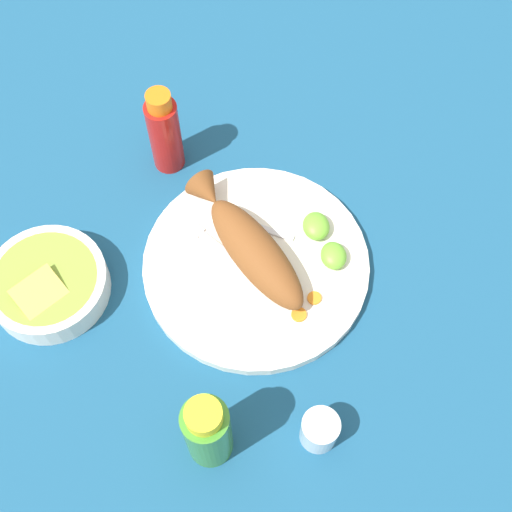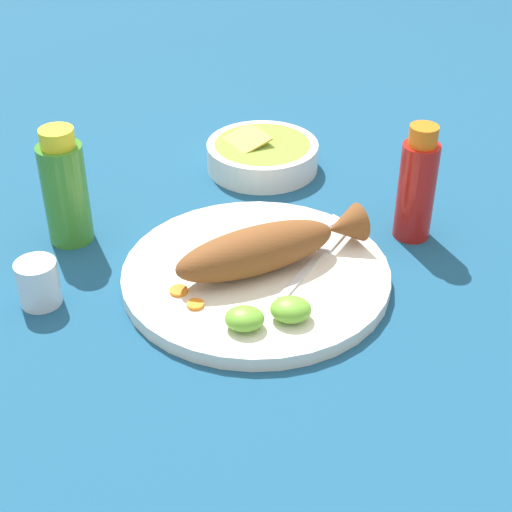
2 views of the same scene
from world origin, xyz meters
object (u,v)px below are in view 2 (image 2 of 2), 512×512
Objects in this scene: main_plate at (256,275)px; salt_cup at (39,285)px; fork_far at (320,254)px; guacamole_bowl at (260,154)px; hot_sauce_bottle_red at (417,186)px; fried_fish at (268,247)px; hot_sauce_bottle_green at (65,189)px; fork_near at (296,238)px.

main_plate is 0.26m from salt_cup.
guacamole_bowl is (0.08, -0.27, 0.00)m from fork_far.
hot_sauce_bottle_red is 0.29m from guacamole_bowl.
fork_far is 0.99× the size of guacamole_bowl.
hot_sauce_bottle_red reaches higher than fried_fish.
salt_cup is (0.00, 0.14, -0.05)m from hot_sauce_bottle_green.
main_plate is 0.28m from hot_sauce_bottle_green.
fork_far is at bearing 170.17° from hot_sauce_bottle_green.
guacamole_bowl is at bearing 60.01° from fork_near.
hot_sauce_bottle_red is at bearing -179.19° from fried_fish.
hot_sauce_bottle_green is (0.33, -0.06, 0.06)m from fork_far.
fried_fish is 1.56× the size of hot_sauce_bottle_green.
fork_near is at bearing 102.96° from guacamole_bowl.
fried_fish reaches higher than fork_far.
main_plate is at bearing 90.67° from guacamole_bowl.
hot_sauce_bottle_red is at bearing -26.86° from fork_near.
fork_near is 0.17m from hot_sauce_bottle_red.
salt_cup is 0.33× the size of guacamole_bowl.
fried_fish is 1.47× the size of fork_far.
hot_sauce_bottle_green is at bearing 132.92° from fork_near.
fork_far is at bearing -165.91° from salt_cup.
fried_fish is 0.22m from hot_sauce_bottle_red.
hot_sauce_bottle_red reaches higher than guacamole_bowl.
salt_cup reaches higher than fork_near.
guacamole_bowl is at bearing 45.02° from fork_far.
main_plate is at bearing -0.00° from fried_fish.
fried_fish is at bearing -151.82° from main_plate.
fork_far is at bearing -92.50° from fork_near.
hot_sauce_bottle_green is 0.93× the size of guacamole_bowl.
salt_cup reaches higher than guacamole_bowl.
hot_sauce_bottle_red is 0.46m from hot_sauce_bottle_green.
fork_near is at bearing 175.88° from hot_sauce_bottle_green.
guacamole_bowl is at bearing -41.48° from hot_sauce_bottle_red.
salt_cup is at bearing 88.10° from hot_sauce_bottle_green.
fried_fish is 0.28m from hot_sauce_bottle_green.
fork_far is (-0.07, -0.03, -0.03)m from fried_fish.
main_plate is at bearing -168.70° from salt_cup.
hot_sauce_bottle_red is at bearing -177.05° from hot_sauce_bottle_green.
hot_sauce_bottle_green is (0.46, 0.02, 0.00)m from hot_sauce_bottle_red.
fork_far is (-0.08, -0.03, 0.01)m from main_plate.
salt_cup is at bearing -15.88° from fried_fish.
fried_fish is at bearing -162.78° from fork_near.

